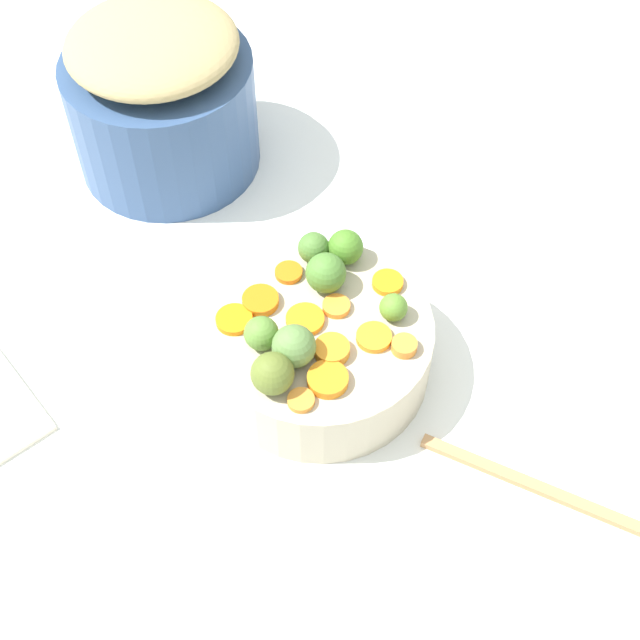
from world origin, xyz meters
TOP-DOWN VIEW (x-y plane):
  - tabletop at (0.00, 0.00)m, footprint 2.40×2.40m
  - serving_bowl_carrots at (0.03, -0.05)m, footprint 0.23×0.23m
  - metal_pot at (0.39, -0.16)m, footprint 0.22×0.22m
  - stuffing_mound at (0.39, -0.16)m, footprint 0.20×0.20m
  - carrot_slice_0 at (0.10, -0.00)m, footprint 0.05×0.05m
  - carrot_slice_1 at (-0.05, -0.09)m, footprint 0.04×0.04m
  - carrot_slice_2 at (0.10, -0.08)m, footprint 0.04×0.04m
  - carrot_slice_3 at (0.09, -0.03)m, footprint 0.04×0.04m
  - carrot_slice_4 at (-0.02, 0.02)m, footprint 0.03×0.03m
  - carrot_slice_5 at (-0.02, -0.08)m, footprint 0.04×0.04m
  - carrot_slice_6 at (0.02, -0.14)m, footprint 0.04×0.04m
  - carrot_slice_7 at (-0.02, -0.01)m, footprint 0.05×0.05m
  - carrot_slice_8 at (0.03, -0.08)m, footprint 0.03×0.03m
  - carrot_slice_9 at (-0.00, -0.04)m, footprint 0.04×0.04m
  - carrot_slice_10 at (0.05, -0.05)m, footprint 0.05×0.05m
  - brussels_sprout_0 at (0.06, -0.00)m, footprint 0.03×0.03m
  - brussels_sprout_1 at (0.07, -0.14)m, footprint 0.04×0.04m
  - brussels_sprout_2 at (0.10, -0.11)m, footprint 0.03×0.03m
  - brussels_sprout_3 at (0.02, -0.01)m, footprint 0.04×0.04m
  - brussels_sprout_4 at (0.01, 0.03)m, footprint 0.04×0.04m
  - brussels_sprout_5 at (0.06, -0.10)m, footprint 0.04×0.04m
  - brussels_sprout_6 at (-0.01, -0.11)m, footprint 0.03×0.03m
  - wooden_spoon at (-0.30, -0.12)m, footprint 0.29×0.12m

SIDE VIEW (x-z plane):
  - tabletop at x=0.00m, z-range 0.00..0.02m
  - wooden_spoon at x=-0.30m, z-range 0.02..0.03m
  - serving_bowl_carrots at x=0.03m, z-range 0.02..0.09m
  - metal_pot at x=0.39m, z-range 0.02..0.17m
  - carrot_slice_2 at x=0.10m, z-range 0.09..0.10m
  - carrot_slice_10 at x=0.05m, z-range 0.09..0.10m
  - carrot_slice_4 at x=-0.02m, z-range 0.09..0.10m
  - carrot_slice_0 at x=0.10m, z-range 0.09..0.10m
  - carrot_slice_5 at x=-0.02m, z-range 0.09..0.10m
  - carrot_slice_8 at x=0.03m, z-range 0.09..0.10m
  - carrot_slice_6 at x=0.02m, z-range 0.09..0.10m
  - carrot_slice_3 at x=0.09m, z-range 0.09..0.10m
  - carrot_slice_7 at x=-0.02m, z-range 0.09..0.10m
  - carrot_slice_1 at x=-0.05m, z-range 0.09..0.10m
  - carrot_slice_9 at x=0.00m, z-range 0.09..0.11m
  - brussels_sprout_6 at x=-0.01m, z-range 0.09..0.12m
  - brussels_sprout_2 at x=0.10m, z-range 0.09..0.13m
  - brussels_sprout_0 at x=0.06m, z-range 0.09..0.13m
  - brussels_sprout_1 at x=0.07m, z-range 0.09..0.13m
  - brussels_sprout_4 at x=0.01m, z-range 0.09..0.14m
  - brussels_sprout_5 at x=0.06m, z-range 0.09..0.14m
  - brussels_sprout_3 at x=0.02m, z-range 0.09..0.14m
  - stuffing_mound at x=0.39m, z-range 0.17..0.22m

